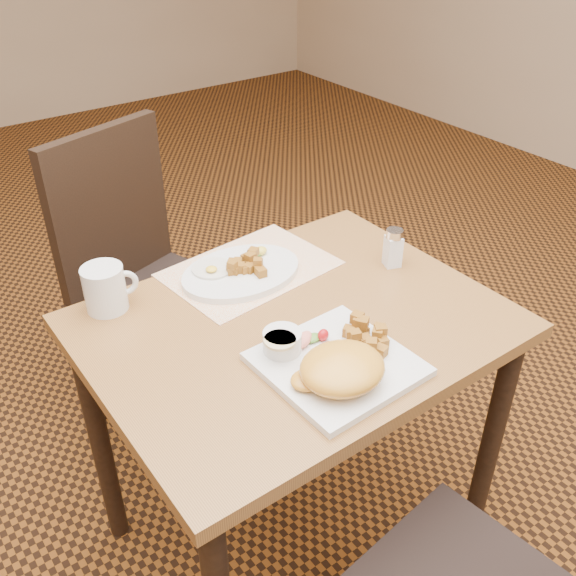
% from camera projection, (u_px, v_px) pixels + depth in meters
% --- Properties ---
extents(ground, '(8.00, 8.00, 0.00)m').
position_uv_depth(ground, '(294.00, 531.00, 1.84)').
color(ground, black).
rests_on(ground, ground).
extents(table, '(0.90, 0.70, 0.75)m').
position_uv_depth(table, '(295.00, 358.00, 1.48)').
color(table, '#94602D').
rests_on(table, ground).
extents(chair_far, '(0.53, 0.54, 0.97)m').
position_uv_depth(chair_far, '(142.00, 270.00, 2.00)').
color(chair_far, black).
rests_on(chair_far, ground).
extents(placemat, '(0.43, 0.32, 0.00)m').
position_uv_depth(placemat, '(250.00, 269.00, 1.60)').
color(placemat, white).
rests_on(placemat, table).
extents(plate_square, '(0.29, 0.29, 0.02)m').
position_uv_depth(plate_square, '(337.00, 364.00, 1.29)').
color(plate_square, silver).
rests_on(plate_square, table).
extents(plate_oval, '(0.31, 0.23, 0.02)m').
position_uv_depth(plate_oval, '(241.00, 272.00, 1.57)').
color(plate_oval, silver).
rests_on(plate_oval, placemat).
extents(hollandaise_mound, '(0.18, 0.15, 0.06)m').
position_uv_depth(hollandaise_mound, '(341.00, 369.00, 1.22)').
color(hollandaise_mound, gold).
rests_on(hollandaise_mound, plate_square).
extents(ramekin, '(0.09, 0.09, 0.04)m').
position_uv_depth(ramekin, '(282.00, 341.00, 1.30)').
color(ramekin, silver).
rests_on(ramekin, plate_square).
extents(garnish_sq, '(0.09, 0.06, 0.03)m').
position_uv_depth(garnish_sq, '(310.00, 338.00, 1.33)').
color(garnish_sq, '#387223').
rests_on(garnish_sq, plate_square).
extents(fried_egg, '(0.10, 0.10, 0.02)m').
position_uv_depth(fried_egg, '(212.00, 269.00, 1.56)').
color(fried_egg, white).
rests_on(fried_egg, plate_oval).
extents(garnish_ov, '(0.05, 0.03, 0.02)m').
position_uv_depth(garnish_ov, '(259.00, 252.00, 1.62)').
color(garnish_ov, '#387223').
rests_on(garnish_ov, plate_oval).
extents(salt_shaker, '(0.05, 0.05, 0.10)m').
position_uv_depth(salt_shaker, '(393.00, 247.00, 1.59)').
color(salt_shaker, white).
rests_on(salt_shaker, table).
extents(coffee_mug, '(0.12, 0.09, 0.11)m').
position_uv_depth(coffee_mug, '(106.00, 288.00, 1.43)').
color(coffee_mug, silver).
rests_on(coffee_mug, table).
extents(home_fries_sq, '(0.10, 0.12, 0.04)m').
position_uv_depth(home_fries_sq, '(366.00, 333.00, 1.33)').
color(home_fries_sq, '#A4671A').
rests_on(home_fries_sq, plate_square).
extents(home_fries_ov, '(0.10, 0.11, 0.04)m').
position_uv_depth(home_fries_ov, '(246.00, 265.00, 1.56)').
color(home_fries_ov, '#A4671A').
rests_on(home_fries_ov, plate_oval).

